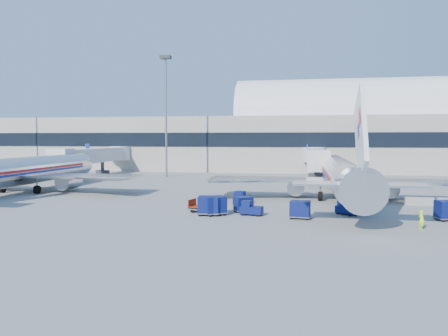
% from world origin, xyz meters
% --- Properties ---
extents(ground, '(260.00, 260.00, 0.00)m').
position_xyz_m(ground, '(0.00, 0.00, 0.00)').
color(ground, gray).
rests_on(ground, ground).
extents(terminal, '(170.00, 28.15, 21.00)m').
position_xyz_m(terminal, '(-13.60, 55.96, 7.52)').
color(terminal, '#B2AA9E').
rests_on(terminal, ground).
extents(airliner_main, '(32.00, 37.26, 12.07)m').
position_xyz_m(airliner_main, '(10.00, 4.51, 2.93)').
color(airliner_main, silver).
rests_on(airliner_main, ground).
extents(airliner_mid, '(32.00, 37.26, 12.07)m').
position_xyz_m(airliner_mid, '(-32.00, 4.51, 2.93)').
color(airliner_mid, silver).
rests_on(airliner_mid, ground).
extents(jetbridge_near, '(4.40, 27.50, 6.25)m').
position_xyz_m(jetbridge_near, '(7.60, 30.81, 3.93)').
color(jetbridge_near, silver).
rests_on(jetbridge_near, ground).
extents(jetbridge_mid, '(4.40, 27.50, 6.25)m').
position_xyz_m(jetbridge_mid, '(-34.40, 30.81, 3.93)').
color(jetbridge_mid, silver).
rests_on(jetbridge_mid, ground).
extents(mast_west, '(2.00, 1.20, 22.60)m').
position_xyz_m(mast_west, '(-20.00, 30.00, 14.79)').
color(mast_west, slate).
rests_on(mast_west, ground).
extents(barrier_near, '(3.00, 0.55, 0.90)m').
position_xyz_m(barrier_near, '(18.00, 2.00, 0.45)').
color(barrier_near, '#9E9E96').
rests_on(barrier_near, ground).
extents(tug_lead, '(2.29, 1.41, 1.39)m').
position_xyz_m(tug_lead, '(0.46, -7.43, 0.64)').
color(tug_lead, '#0A134F').
rests_on(tug_lead, ground).
extents(tug_right, '(2.25, 2.12, 1.35)m').
position_xyz_m(tug_right, '(9.53, -5.45, 0.62)').
color(tug_right, '#0A134F').
rests_on(tug_right, ground).
extents(tug_left, '(1.68, 2.61, 1.57)m').
position_xyz_m(tug_left, '(-1.36, -1.11, 0.72)').
color(tug_left, '#0A134F').
rests_on(tug_left, ground).
extents(cart_train_a, '(2.20, 2.08, 1.54)m').
position_xyz_m(cart_train_a, '(-0.45, -5.83, 0.82)').
color(cart_train_a, '#0A134F').
rests_on(cart_train_a, ground).
extents(cart_train_b, '(2.59, 2.47, 1.81)m').
position_xyz_m(cart_train_b, '(-2.93, -8.02, 0.97)').
color(cart_train_b, '#0A134F').
rests_on(cart_train_b, ground).
extents(cart_train_c, '(2.21, 1.77, 1.83)m').
position_xyz_m(cart_train_c, '(-3.48, -8.19, 0.98)').
color(cart_train_c, '#0A134F').
rests_on(cart_train_c, ground).
extents(cart_solo_near, '(2.02, 1.64, 1.64)m').
position_xyz_m(cart_solo_near, '(5.15, -8.40, 0.88)').
color(cart_solo_near, '#0A134F').
rests_on(cart_solo_near, ground).
extents(cart_solo_far, '(2.31, 1.94, 1.79)m').
position_xyz_m(cart_solo_far, '(18.23, -6.93, 0.96)').
color(cart_solo_far, '#0A134F').
rests_on(cart_solo_far, ground).
extents(cart_open_red, '(2.65, 2.17, 0.62)m').
position_xyz_m(cart_open_red, '(-4.49, -6.74, 0.44)').
color(cart_open_red, slate).
rests_on(cart_open_red, ground).
extents(ramp_worker, '(0.53, 0.66, 1.57)m').
position_xyz_m(ramp_worker, '(14.87, -11.42, 0.78)').
color(ramp_worker, '#C6FF1A').
rests_on(ramp_worker, ground).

